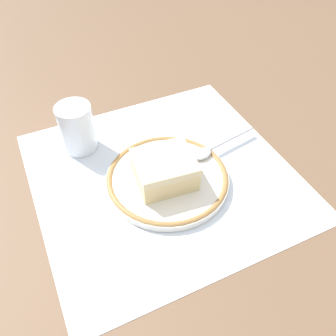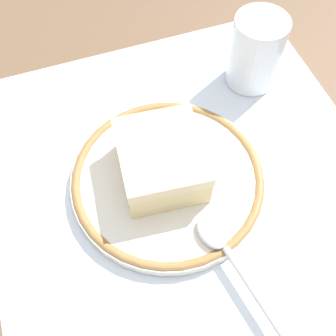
# 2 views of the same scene
# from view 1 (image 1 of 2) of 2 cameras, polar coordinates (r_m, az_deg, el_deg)

# --- Properties ---
(ground_plane) EXTENTS (2.40, 2.40, 0.00)m
(ground_plane) POSITION_cam_1_polar(r_m,az_deg,el_deg) (0.62, -0.83, -1.09)
(ground_plane) COLOR brown
(placemat) EXTENTS (0.42, 0.43, 0.00)m
(placemat) POSITION_cam_1_polar(r_m,az_deg,el_deg) (0.62, -0.83, -1.04)
(placemat) COLOR silver
(placemat) RESTS_ON ground_plane
(plate) EXTENTS (0.21, 0.21, 0.02)m
(plate) POSITION_cam_1_polar(r_m,az_deg,el_deg) (0.60, 0.00, -1.65)
(plate) COLOR silver
(plate) RESTS_ON placemat
(cake_slice) EXTENTS (0.09, 0.10, 0.05)m
(cake_slice) POSITION_cam_1_polar(r_m,az_deg,el_deg) (0.57, -0.56, -0.24)
(cake_slice) COLOR beige
(cake_slice) RESTS_ON plate
(spoon) EXTENTS (0.04, 0.14, 0.01)m
(spoon) POSITION_cam_1_polar(r_m,az_deg,el_deg) (0.64, 6.92, 3.22)
(spoon) COLOR silver
(spoon) RESTS_ON plate
(cup) EXTENTS (0.06, 0.06, 0.09)m
(cup) POSITION_cam_1_polar(r_m,az_deg,el_deg) (0.66, -14.38, 5.89)
(cup) COLOR silver
(cup) RESTS_ON placemat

